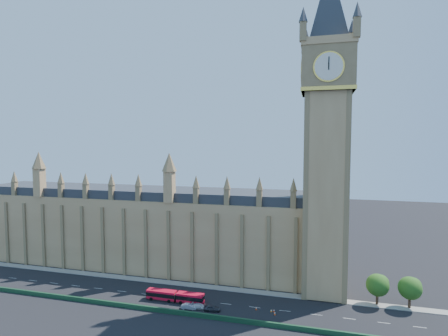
% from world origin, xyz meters
% --- Properties ---
extents(ground, '(400.00, 400.00, 0.00)m').
position_xyz_m(ground, '(0.00, 0.00, 0.00)').
color(ground, black).
rests_on(ground, ground).
extents(palace_westminster, '(120.00, 20.00, 28.00)m').
position_xyz_m(palace_westminster, '(-25.00, 22.00, 13.86)').
color(palace_westminster, tan).
rests_on(palace_westminster, ground).
extents(elizabeth_tower, '(20.59, 20.59, 105.00)m').
position_xyz_m(elizabeth_tower, '(38.00, 13.99, 54.56)').
color(elizabeth_tower, tan).
rests_on(elizabeth_tower, ground).
extents(bridge_parapet, '(160.00, 0.60, 1.20)m').
position_xyz_m(bridge_parapet, '(0.00, -9.00, 0.60)').
color(bridge_parapet, '#1E4C2D').
rests_on(bridge_parapet, ground).
extents(kerb_north, '(160.00, 3.00, 0.16)m').
position_xyz_m(kerb_north, '(0.00, 9.50, 0.08)').
color(kerb_north, gray).
rests_on(kerb_north, ground).
extents(tree_east_near, '(6.00, 6.00, 8.50)m').
position_xyz_m(tree_east_near, '(52.22, 10.08, 5.64)').
color(tree_east_near, '#382619').
rests_on(tree_east_near, ground).
extents(tree_east_far, '(6.00, 6.00, 8.50)m').
position_xyz_m(tree_east_far, '(60.22, 10.08, 5.64)').
color(tree_east_far, '#382619').
rests_on(tree_east_far, ground).
extents(red_bus, '(16.53, 2.63, 2.81)m').
position_xyz_m(red_bus, '(-2.01, -2.29, 1.48)').
color(red_bus, red).
rests_on(red_bus, ground).
extents(car_grey, '(4.54, 2.14, 1.50)m').
position_xyz_m(car_grey, '(9.50, -4.95, 0.75)').
color(car_grey, '#393A3F').
rests_on(car_grey, ground).
extents(car_silver, '(4.30, 1.90, 1.37)m').
position_xyz_m(car_silver, '(3.24, -5.42, 0.69)').
color(car_silver, '#AAACB2').
rests_on(car_silver, ground).
extents(car_white, '(4.77, 2.20, 1.35)m').
position_xyz_m(car_white, '(6.00, -4.69, 0.68)').
color(car_white, silver).
rests_on(car_white, ground).
extents(cone_a, '(0.63, 0.63, 0.78)m').
position_xyz_m(cone_a, '(25.68, -2.77, 0.38)').
color(cone_a, black).
rests_on(cone_a, ground).
extents(cone_b, '(0.55, 0.55, 0.72)m').
position_xyz_m(cone_b, '(24.62, -1.48, 0.35)').
color(cone_b, black).
rests_on(cone_b, ground).
extents(cone_c, '(0.51, 0.51, 0.76)m').
position_xyz_m(cone_c, '(20.64, -1.38, 0.38)').
color(cone_c, black).
rests_on(cone_c, ground).
extents(cone_d, '(0.44, 0.44, 0.69)m').
position_xyz_m(cone_d, '(25.28, -1.31, 0.34)').
color(cone_d, black).
rests_on(cone_d, ground).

